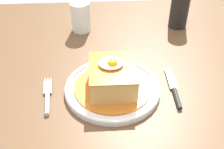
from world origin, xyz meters
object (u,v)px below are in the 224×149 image
(main_plate, at_px, (112,88))
(drinking_glass, at_px, (81,19))
(fork, at_px, (47,98))
(soda_can, at_px, (179,11))
(knife, at_px, (175,92))

(main_plate, xyz_separation_m, drinking_glass, (-0.09, 0.34, 0.04))
(fork, distance_m, drinking_glass, 0.37)
(main_plate, xyz_separation_m, fork, (-0.17, -0.03, -0.00))
(main_plate, bearing_deg, drinking_glass, 105.14)
(fork, bearing_deg, main_plate, 8.63)
(soda_can, bearing_deg, drinking_glass, -178.78)
(knife, bearing_deg, main_plate, 171.67)
(soda_can, relative_size, drinking_glass, 1.18)
(knife, bearing_deg, drinking_glass, 125.54)
(drinking_glass, bearing_deg, knife, -54.46)
(drinking_glass, bearing_deg, soda_can, 1.22)
(fork, xyz_separation_m, drinking_glass, (0.08, 0.36, 0.04))
(soda_can, xyz_separation_m, drinking_glass, (-0.36, -0.01, -0.02))
(main_plate, relative_size, knife, 1.57)
(soda_can, bearing_deg, fork, -139.67)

